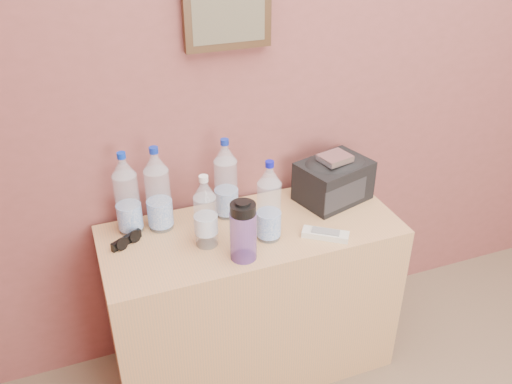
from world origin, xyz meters
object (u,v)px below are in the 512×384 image
at_px(pet_large_a, 127,197).
at_px(nalgene_bottle, 243,231).
at_px(pet_large_b, 158,193).
at_px(pet_small, 206,215).
at_px(pet_large_d, 269,205).
at_px(ac_remote, 325,234).
at_px(sunglasses, 126,240).
at_px(pet_large_c, 226,183).
at_px(dresser, 252,300).
at_px(toiletry_bag, 334,179).
at_px(foil_packet, 335,158).

height_order(pet_large_a, nalgene_bottle, pet_large_a).
height_order(pet_large_b, pet_small, pet_large_b).
xyz_separation_m(pet_large_d, ac_remote, (0.19, -0.07, -0.12)).
relative_size(pet_large_d, nalgene_bottle, 1.38).
bearing_deg(sunglasses, pet_large_c, -22.50).
height_order(pet_small, nalgene_bottle, pet_small).
distance_m(pet_large_b, pet_small, 0.20).
distance_m(dresser, pet_large_a, 0.64).
height_order(pet_large_c, pet_small, pet_large_c).
relative_size(dresser, pet_large_b, 3.37).
distance_m(pet_large_a, pet_large_b, 0.11).
xyz_separation_m(pet_large_d, toiletry_bag, (0.33, 0.16, -0.04)).
distance_m(pet_small, sunglasses, 0.30).
relative_size(pet_large_c, foil_packet, 2.82).
distance_m(pet_small, foil_packet, 0.55).
distance_m(dresser, pet_small, 0.49).
distance_m(pet_large_b, nalgene_bottle, 0.35).
height_order(pet_small, ac_remote, pet_small).
xyz_separation_m(pet_large_d, pet_small, (-0.21, 0.04, -0.02)).
bearing_deg(sunglasses, ac_remote, -48.31).
bearing_deg(toiletry_bag, ac_remote, -139.04).
height_order(dresser, pet_large_c, pet_large_c).
distance_m(sunglasses, ac_remote, 0.70).
relative_size(dresser, foil_packet, 9.82).
bearing_deg(nalgene_bottle, ac_remote, 1.33).
bearing_deg(pet_large_a, dresser, -19.74).
bearing_deg(nalgene_bottle, pet_large_a, 138.03).
distance_m(pet_small, ac_remote, 0.43).
bearing_deg(dresser, sunglasses, 171.32).
xyz_separation_m(dresser, nalgene_bottle, (-0.08, -0.15, 0.45)).
relative_size(pet_large_a, toiletry_bag, 1.17).
bearing_deg(pet_large_d, nalgene_bottle, -147.51).
height_order(dresser, ac_remote, ac_remote).
distance_m(pet_large_d, pet_small, 0.22).
height_order(pet_large_c, pet_large_d, pet_large_c).
distance_m(ac_remote, toiletry_bag, 0.28).
relative_size(pet_large_b, ac_remote, 1.96).
distance_m(dresser, ac_remote, 0.44).
height_order(pet_large_c, foil_packet, pet_large_c).
distance_m(dresser, pet_large_b, 0.58).
bearing_deg(pet_large_c, sunglasses, -171.38).
height_order(pet_large_a, pet_large_b, pet_large_b).
bearing_deg(nalgene_bottle, pet_large_d, 32.49).
height_order(dresser, toiletry_bag, toiletry_bag).
distance_m(dresser, sunglasses, 0.57).
xyz_separation_m(dresser, pet_large_d, (0.04, -0.07, 0.47)).
xyz_separation_m(dresser, ac_remote, (0.23, -0.14, 0.35)).
xyz_separation_m(pet_large_b, nalgene_bottle, (0.22, -0.28, -0.03)).
bearing_deg(foil_packet, pet_large_a, 174.00).
distance_m(pet_large_d, sunglasses, 0.51).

